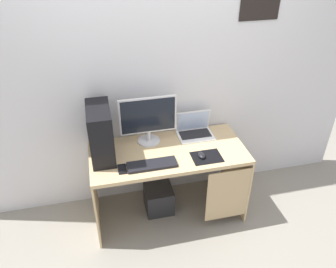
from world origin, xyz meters
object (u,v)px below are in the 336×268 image
object	(u,v)px
mouse_left	(201,155)
cell_phone	(122,169)
monitor	(148,119)
subwoofer	(159,199)
pc_tower	(101,133)
laptop	(195,130)
keyboard	(152,165)

from	to	relation	value
mouse_left	cell_phone	distance (m)	0.69
monitor	subwoofer	distance (m)	0.85
pc_tower	monitor	world-z (taller)	pc_tower
laptop	cell_phone	world-z (taller)	laptop
keyboard	subwoofer	bearing A→B (deg)	66.55
keyboard	mouse_left	xyz separation A→B (m)	(0.44, 0.02, 0.01)
cell_phone	keyboard	bearing A→B (deg)	-1.68
subwoofer	cell_phone	bearing A→B (deg)	-148.73
cell_phone	subwoofer	world-z (taller)	cell_phone
pc_tower	mouse_left	world-z (taller)	pc_tower
pc_tower	keyboard	distance (m)	0.51
pc_tower	laptop	bearing A→B (deg)	9.41
pc_tower	monitor	size ratio (longest dim) A/B	0.91
keyboard	cell_phone	bearing A→B (deg)	178.32
monitor	mouse_left	size ratio (longest dim) A/B	5.37
cell_phone	pc_tower	bearing A→B (deg)	120.30
laptop	keyboard	size ratio (longest dim) A/B	0.79
keyboard	cell_phone	size ratio (longest dim) A/B	3.23
pc_tower	subwoofer	xyz separation A→B (m)	(0.48, -0.03, -0.83)
cell_phone	monitor	bearing A→B (deg)	50.86
laptop	cell_phone	size ratio (longest dim) A/B	2.56
keyboard	mouse_left	bearing A→B (deg)	2.60
pc_tower	keyboard	size ratio (longest dim) A/B	1.11
pc_tower	cell_phone	world-z (taller)	pc_tower
mouse_left	cell_phone	size ratio (longest dim) A/B	0.74
keyboard	cell_phone	distance (m)	0.25
subwoofer	laptop	bearing A→B (deg)	23.46
laptop	pc_tower	bearing A→B (deg)	-170.59
monitor	laptop	world-z (taller)	monitor
pc_tower	keyboard	bearing A→B (deg)	-32.07
laptop	keyboard	world-z (taller)	laptop
monitor	cell_phone	bearing A→B (deg)	-129.14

